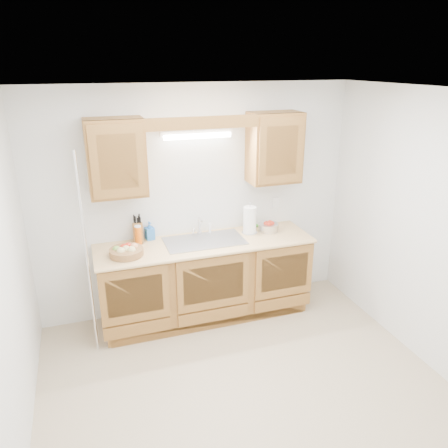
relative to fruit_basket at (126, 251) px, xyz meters
name	(u,v)px	position (x,y,z in m)	size (l,w,h in m)	color
room	(246,256)	(0.83, -1.10, 0.30)	(3.52, 3.50, 2.50)	tan
base_cabinets	(205,280)	(0.83, 0.10, -0.51)	(2.20, 0.60, 0.86)	#97622C
countertop	(205,244)	(0.83, 0.08, -0.07)	(2.30, 0.63, 0.04)	tan
upper_cabinet_left	(116,158)	(0.00, 0.23, 0.88)	(0.55, 0.33, 0.75)	#97622C
upper_cabinet_right	(274,148)	(1.66, 0.23, 0.88)	(0.55, 0.33, 0.75)	#97622C
valance	(203,123)	(0.83, 0.09, 1.19)	(2.20, 0.05, 0.12)	#97622C
fluorescent_fixture	(197,134)	(0.83, 0.31, 1.05)	(0.76, 0.08, 0.08)	white
sink	(205,247)	(0.83, 0.10, -0.12)	(0.84, 0.46, 0.36)	#9E9EA3
wire_shelf_pole	(87,258)	(-0.37, -0.17, 0.05)	(0.03, 0.03, 2.00)	silver
outlet_plate	(276,202)	(1.78, 0.39, 0.20)	(0.08, 0.01, 0.12)	white
fruit_basket	(126,251)	(0.00, 0.00, 0.00)	(0.37, 0.37, 0.10)	olive
knife_block	(138,232)	(0.16, 0.32, 0.06)	(0.13, 0.18, 0.30)	#97622C
orange_canister	(138,235)	(0.15, 0.24, 0.06)	(0.08, 0.08, 0.20)	#E05E0C
soap_bottle	(150,231)	(0.29, 0.34, 0.05)	(0.09, 0.09, 0.20)	blue
sponge	(254,226)	(1.50, 0.34, -0.04)	(0.12, 0.09, 0.02)	#CC333F
paper_towel	(250,220)	(1.37, 0.17, 0.11)	(0.17, 0.17, 0.36)	silver
apple_bowl	(268,227)	(1.59, 0.17, 0.00)	(0.27, 0.27, 0.12)	silver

